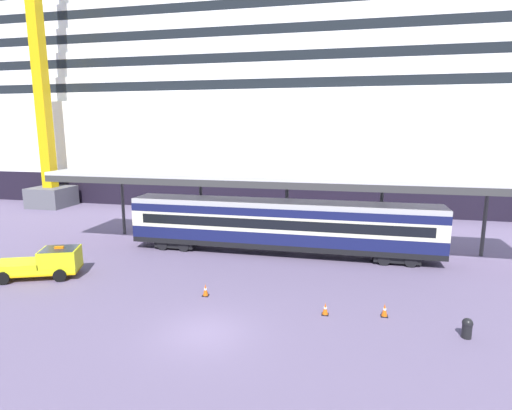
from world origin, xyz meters
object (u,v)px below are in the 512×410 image
train_carriage (281,224)px  traffic_cone_far (205,290)px  traffic_cone_near (385,310)px  service_truck (45,262)px  dockside_crane (44,53)px  quay_bollard (467,327)px  traffic_cone_mid (325,309)px  cruise_ship (323,90)px

train_carriage → traffic_cone_far: (-2.97, -8.91, -1.95)m
traffic_cone_near → service_truck: bearing=176.9°
train_carriage → dockside_crane: bearing=156.6°
service_truck → traffic_cone_far: 11.18m
train_carriage → quay_bollard: bearing=-46.1°
dockside_crane → quay_bollard: (40.16, -23.72, -17.48)m
service_truck → traffic_cone_far: (11.14, -0.65, -0.63)m
dockside_crane → quay_bollard: dockside_crane is taller
traffic_cone_mid → service_truck: bearing=175.0°
cruise_ship → train_carriage: cruise_ship is taller
service_truck → quay_bollard: bearing=-6.0°
traffic_cone_near → traffic_cone_mid: (-2.99, -0.46, -0.03)m
dockside_crane → quay_bollard: size_ratio=59.62×
traffic_cone_mid → quay_bollard: 6.59m
cruise_ship → train_carriage: size_ratio=7.14×
cruise_ship → train_carriage: (-0.88, -31.21, -12.59)m
cruise_ship → service_truck: 44.45m
traffic_cone_near → train_carriage: bearing=126.3°
cruise_ship → train_carriage: 33.66m
train_carriage → service_truck: train_carriage is taller
traffic_cone_far → quay_bollard: size_ratio=0.75×
cruise_ship → quay_bollard: bearing=-77.2°
service_truck → quay_bollard: service_truck is taller
traffic_cone_near → traffic_cone_mid: size_ratio=1.08×
traffic_cone_near → dockside_crane: bearing=148.7°
traffic_cone_near → dockside_crane: size_ratio=0.01×
traffic_cone_far → cruise_ship: bearing=84.5°
traffic_cone_near → traffic_cone_far: size_ratio=0.97×
traffic_cone_near → dockside_crane: (-36.64, 22.28, 17.65)m
cruise_ship → service_truck: bearing=-110.8°
train_carriage → traffic_cone_far: bearing=-108.4°
train_carriage → quay_bollard: size_ratio=24.33×
service_truck → traffic_cone_mid: size_ratio=8.61×
dockside_crane → cruise_ship: bearing=30.9°
traffic_cone_far → dockside_crane: (-26.78, 21.80, 17.64)m
service_truck → traffic_cone_near: size_ratio=7.96×
train_carriage → traffic_cone_mid: size_ratio=36.04×
traffic_cone_mid → dockside_crane: (-33.66, 22.74, 17.68)m
cruise_ship → traffic_cone_near: (6.01, -40.60, -14.55)m
traffic_cone_mid → quay_bollard: size_ratio=0.68×
cruise_ship → traffic_cone_mid: size_ratio=257.44×
traffic_cone_mid → traffic_cone_far: 6.94m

